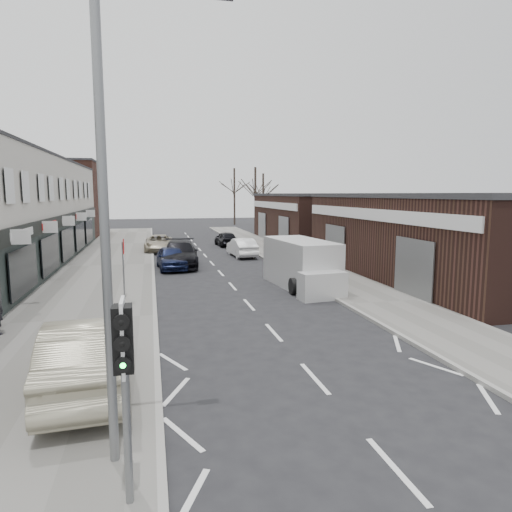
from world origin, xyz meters
TOP-DOWN VIEW (x-y plane):
  - ground at (0.00, 0.00)m, footprint 160.00×160.00m
  - pavement_left at (-6.75, 22.00)m, footprint 5.50×64.00m
  - pavement_right at (5.75, 22.00)m, footprint 3.50×64.00m
  - brick_block_far at (-13.50, 45.00)m, footprint 8.00×10.00m
  - right_unit_near at (12.50, 14.00)m, footprint 10.00×18.00m
  - right_unit_far at (12.50, 34.00)m, footprint 10.00×16.00m
  - tree_far_a at (9.00, 48.00)m, footprint 3.60×3.60m
  - tree_far_b at (11.50, 54.00)m, footprint 3.60×3.60m
  - tree_far_c at (8.50, 60.00)m, footprint 3.60×3.60m
  - traffic_light at (-4.40, -2.02)m, footprint 0.28×0.60m
  - street_lamp at (-4.53, -0.80)m, footprint 2.23×0.22m
  - warning_sign at (-5.16, 12.00)m, footprint 0.12×0.80m
  - white_van at (3.40, 13.05)m, footprint 2.66×6.31m
  - sedan_on_pavement at (-5.49, 2.37)m, footprint 2.15×5.30m
  - parked_car_left_a at (-2.77, 20.17)m, footprint 1.98×4.33m
  - parked_car_left_b at (-2.20, 21.09)m, footprint 2.67×5.79m
  - parked_car_left_c at (-3.37, 29.37)m, footprint 2.43×4.93m
  - parked_car_right_a at (2.64, 24.79)m, footprint 1.72×4.31m
  - parked_car_right_b at (2.61, 32.02)m, footprint 1.77×3.96m

SIDE VIEW (x-z plane):
  - ground at x=0.00m, z-range 0.00..0.00m
  - tree_far_a at x=9.00m, z-range -4.00..4.00m
  - tree_far_b at x=11.50m, z-range -3.75..3.75m
  - tree_far_c at x=8.50m, z-range -4.25..4.25m
  - pavement_left at x=-6.75m, z-range 0.00..0.12m
  - pavement_right at x=5.75m, z-range 0.00..0.12m
  - parked_car_right_b at x=2.61m, z-range 0.00..1.32m
  - parked_car_left_c at x=-3.37m, z-range 0.00..1.35m
  - parked_car_right_a at x=2.64m, z-range 0.00..1.39m
  - parked_car_left_a at x=-2.77m, z-range 0.00..1.44m
  - parked_car_left_b at x=-2.20m, z-range 0.00..1.64m
  - sedan_on_pavement at x=-5.49m, z-range 0.12..1.83m
  - white_van at x=3.40m, z-range -0.07..2.32m
  - warning_sign at x=-5.16m, z-range 0.85..3.55m
  - right_unit_near at x=12.50m, z-range 0.00..4.50m
  - right_unit_far at x=12.50m, z-range 0.00..4.50m
  - traffic_light at x=-4.40m, z-range 0.86..3.96m
  - brick_block_far at x=-13.50m, z-range 0.00..8.00m
  - street_lamp at x=-4.53m, z-range 0.62..8.62m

